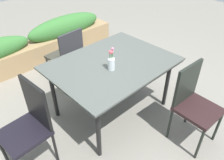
% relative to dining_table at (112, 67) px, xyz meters
% --- Properties ---
extents(ground_plane, '(12.00, 12.00, 0.00)m').
position_rel_dining_table_xyz_m(ground_plane, '(-0.02, 0.09, -0.68)').
color(ground_plane, gray).
extents(dining_table, '(1.41, 1.07, 0.74)m').
position_rel_dining_table_xyz_m(dining_table, '(0.00, 0.00, 0.00)').
color(dining_table, '#4C514C').
rests_on(dining_table, ground).
extents(chair_end_left, '(0.44, 0.44, 0.93)m').
position_rel_dining_table_xyz_m(chair_end_left, '(-1.08, 0.01, -0.16)').
color(chair_end_left, black).
rests_on(chair_end_left, ground).
extents(chair_far_side, '(0.46, 0.46, 0.87)m').
position_rel_dining_table_xyz_m(chair_far_side, '(-0.04, 0.91, -0.18)').
color(chair_far_side, '#38362C').
rests_on(chair_far_side, ground).
extents(chair_near_right, '(0.43, 0.43, 0.92)m').
position_rel_dining_table_xyz_m(chair_near_right, '(0.32, -0.91, -0.16)').
color(chair_near_right, black).
rests_on(chair_near_right, ground).
extents(flower_vase, '(0.08, 0.08, 0.27)m').
position_rel_dining_table_xyz_m(flower_vase, '(-0.11, -0.10, 0.15)').
color(flower_vase, silver).
rests_on(flower_vase, dining_table).
extents(planter_box, '(3.34, 0.40, 0.68)m').
position_rel_dining_table_xyz_m(planter_box, '(-0.17, 1.85, -0.36)').
color(planter_box, '#9E7F56').
rests_on(planter_box, ground).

